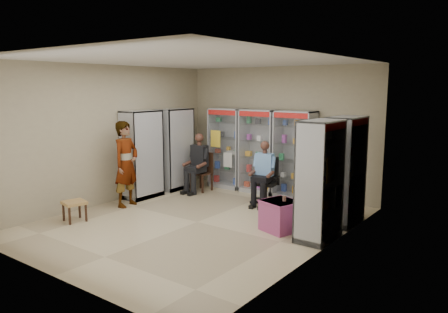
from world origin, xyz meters
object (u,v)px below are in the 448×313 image
Objects in this scene: cabinet_back_right at (295,155)px; cabinet_left_near at (142,155)px; cabinet_back_mid at (259,151)px; office_chair at (266,181)px; cabinet_right_near at (320,181)px; woven_stool_a at (313,210)px; woven_stool_b at (75,211)px; pink_trunk at (280,216)px; standing_man at (126,164)px; cabinet_back_left at (227,148)px; seated_shopkeeper at (265,175)px; cabinet_right_far at (345,171)px; cabinet_left_far at (175,149)px; wooden_chair at (201,172)px.

cabinet_back_right is 3.48m from cabinet_left_near.
office_chair is at bearing -49.67° from cabinet_back_mid.
woven_stool_a is at bearing 29.26° from cabinet_right_near.
cabinet_back_mid is 4.44m from woven_stool_b.
pink_trunk is 3.55m from standing_man.
standing_man is at bearing 92.14° from woven_stool_b.
office_chair is (0.70, -0.82, -0.49)m from cabinet_back_mid.
cabinet_right_near is 3.53× the size of pink_trunk.
woven_stool_a is at bearing 101.26° from cabinet_left_near.
cabinet_back_left is at bearing 141.50° from pink_trunk.
cabinet_back_left is at bearing 155.39° from cabinet_left_near.
cabinet_back_right is at bearing 112.09° from pink_trunk.
seated_shopkeeper is at bearing 55.03° from woven_stool_b.
cabinet_back_left is 1.10× the size of standing_man.
cabinet_left_near reaches higher than woven_stool_b.
seated_shopkeeper is 2.98m from standing_man.
woven_stool_a is (2.98, -1.25, -0.81)m from cabinet_back_left.
cabinet_right_far reaches higher than pink_trunk.
cabinet_left_far reaches higher than woven_stool_b.
standing_man is (-2.30, -1.88, 0.26)m from seated_shopkeeper.
pink_trunk is 0.31× the size of standing_man.
pink_trunk is (3.74, -1.30, -0.73)m from cabinet_left_far.
cabinet_left_far is at bearing 87.43° from cabinet_right_far.
wooden_chair is 2.44× the size of woven_stool_a.
pink_trunk reaches higher than woven_stool_b.
cabinet_right_far is at bearing 101.41° from cabinet_left_near.
cabinet_back_mid reaches higher than woven_stool_a.
pink_trunk is at bearing 146.69° from cabinet_right_far.
standing_man is at bearing 21.39° from cabinet_left_near.
woven_stool_b is at bearing -110.80° from cabinet_back_mid.
cabinet_back_right reaches higher than woven_stool_a.
cabinet_back_left is at bearing -22.61° from standing_man.
cabinet_left_near is 0.77m from standing_man.
cabinet_right_far is 1.10m from cabinet_right_near.
woven_stool_a is at bearing 85.30° from cabinet_left_far.
cabinet_left_near reaches higher than wooden_chair.
office_chair is at bearing 162.10° from woven_stool_a.
pink_trunk is 1.45× the size of woven_stool_b.
wooden_chair is at bearing -108.90° from cabinet_back_left.
office_chair is at bearing 55.45° from woven_stool_b.
cabinet_left_near is (-4.46, 0.20, 0.00)m from cabinet_right_near.
cabinet_left_near is at bearing 87.43° from cabinet_right_near.
cabinet_back_left reaches higher than seated_shopkeeper.
cabinet_right_near is 5.20× the size of woven_stool_a.
woven_stool_a is 3.99m from standing_man.
cabinet_back_mid is 0.95m from cabinet_back_right.
standing_man is (-0.65, -2.74, -0.09)m from cabinet_back_left.
cabinet_back_left is 1.32m from cabinet_left_far.
pink_trunk is at bearing -50.26° from cabinet_back_mid.
cabinet_right_far is (2.58, -1.13, 0.00)m from cabinet_back_mid.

